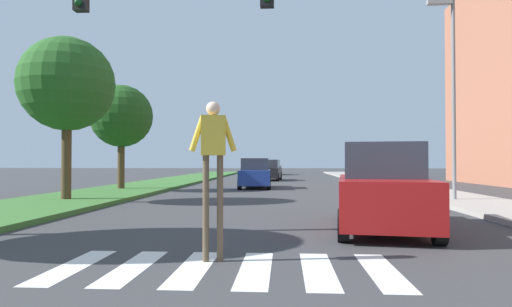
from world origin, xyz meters
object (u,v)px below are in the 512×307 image
pedestrian_performer (213,155)px  sedan_distant (269,171)px  suv_crossing (382,188)px  sedan_midblock (255,174)px  tree_far (121,117)px  traffic_light_gantry (75,31)px  street_lamp_right (451,80)px  tree_mid (67,85)px  sedan_far_horizon (273,168)px

pedestrian_performer → sedan_distant: size_ratio=0.56×
suv_crossing → sedan_midblock: 15.66m
tree_far → pedestrian_performer: tree_far is taller
tree_far → traffic_light_gantry: bearing=-72.8°
street_lamp_right → sedan_midblock: bearing=132.3°
pedestrian_performer → suv_crossing: pedestrian_performer is taller
suv_crossing → sedan_midblock: suv_crossing is taller
tree_mid → sedan_distant: bearing=70.7°
pedestrian_performer → sedan_distant: bearing=90.3°
tree_mid → pedestrian_performer: bearing=-52.4°
traffic_light_gantry → sedan_distant: bearing=83.4°
street_lamp_right → pedestrian_performer: 12.75m
traffic_light_gantry → suv_crossing: traffic_light_gantry is taller
traffic_light_gantry → sedan_midblock: traffic_light_gantry is taller
tree_far → sedan_distant: bearing=61.6°
tree_far → traffic_light_gantry: 14.17m
tree_far → street_lamp_right: street_lamp_right is taller
tree_far → sedan_distant: size_ratio=1.22×
pedestrian_performer → sedan_far_horizon: size_ratio=0.55×
traffic_light_gantry → tree_mid: bearing=118.3°
sedan_midblock → sedan_distant: sedan_midblock is taller
pedestrian_performer → sedan_far_horizon: 44.60m
suv_crossing → sedan_far_horizon: bearing=95.0°
tree_far → tree_mid: bearing=-87.0°
suv_crossing → sedan_distant: size_ratio=1.08×
tree_far → suv_crossing: bearing=-48.1°
suv_crossing → traffic_light_gantry: bearing=-167.3°
tree_mid → pedestrian_performer: size_ratio=2.45×
sedan_far_horizon → tree_far: bearing=-103.9°
sedan_midblock → sedan_far_horizon: sedan_far_horizon is taller
traffic_light_gantry → sedan_midblock: size_ratio=1.68×
sedan_distant → sedan_far_horizon: 15.48m
tree_far → traffic_light_gantry: (4.18, -13.53, 0.38)m
suv_crossing → tree_far: bearing=131.9°
suv_crossing → street_lamp_right: bearing=58.2°
sedan_far_horizon → street_lamp_right: bearing=-77.6°
pedestrian_performer → sedan_far_horizon: (-0.23, 44.59, -0.85)m
tree_mid → tree_far: (-0.33, 6.40, -0.55)m
traffic_light_gantry → sedan_distant: traffic_light_gantry is taller
street_lamp_right → suv_crossing: (-3.98, -6.43, -3.66)m
tree_mid → sedan_far_horizon: tree_mid is taller
tree_mid → tree_far: size_ratio=1.13×
suv_crossing → sedan_far_horizon: suv_crossing is taller
tree_far → suv_crossing: tree_far is taller
sedan_midblock → suv_crossing: bearing=-75.3°
traffic_light_gantry → sedan_far_horizon: (3.02, 42.52, -3.48)m
tree_mid → street_lamp_right: street_lamp_right is taller
sedan_far_horizon → traffic_light_gantry: bearing=-94.1°
pedestrian_performer → sedan_distant: pedestrian_performer is taller
tree_mid → sedan_midblock: bearing=55.6°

